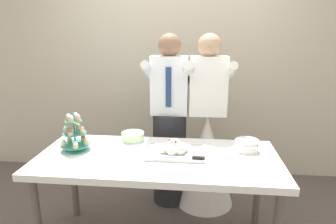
% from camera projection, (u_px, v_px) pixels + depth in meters
% --- Properties ---
extents(rear_wall, '(5.20, 0.10, 2.90)m').
position_uv_depth(rear_wall, '(174.00, 51.00, 3.41)').
color(rear_wall, beige).
rests_on(rear_wall, ground_plane).
extents(dessert_table, '(1.80, 0.80, 0.78)m').
position_uv_depth(dessert_table, '(158.00, 165.00, 2.25)').
color(dessert_table, white).
rests_on(dessert_table, ground_plane).
extents(cupcake_stand, '(0.23, 0.23, 0.31)m').
position_uv_depth(cupcake_stand, '(75.00, 135.00, 2.30)').
color(cupcake_stand, teal).
rests_on(cupcake_stand, dessert_table).
extents(main_cake_tray, '(0.44, 0.31, 0.13)m').
position_uv_depth(main_cake_tray, '(175.00, 150.00, 2.24)').
color(main_cake_tray, silver).
rests_on(main_cake_tray, dessert_table).
extents(plate_stack, '(0.18, 0.18, 0.09)m').
position_uv_depth(plate_stack, '(247.00, 145.00, 2.31)').
color(plate_stack, white).
rests_on(plate_stack, dessert_table).
extents(round_cake, '(0.24, 0.24, 0.08)m').
position_uv_depth(round_cake, '(133.00, 137.00, 2.51)').
color(round_cake, white).
rests_on(round_cake, dessert_table).
extents(person_groom, '(0.46, 0.49, 1.66)m').
position_uv_depth(person_groom, '(169.00, 131.00, 2.87)').
color(person_groom, '#232328').
rests_on(person_groom, ground_plane).
extents(person_bride, '(0.56, 0.56, 1.66)m').
position_uv_depth(person_bride, '(206.00, 148.00, 2.88)').
color(person_bride, white).
rests_on(person_bride, ground_plane).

